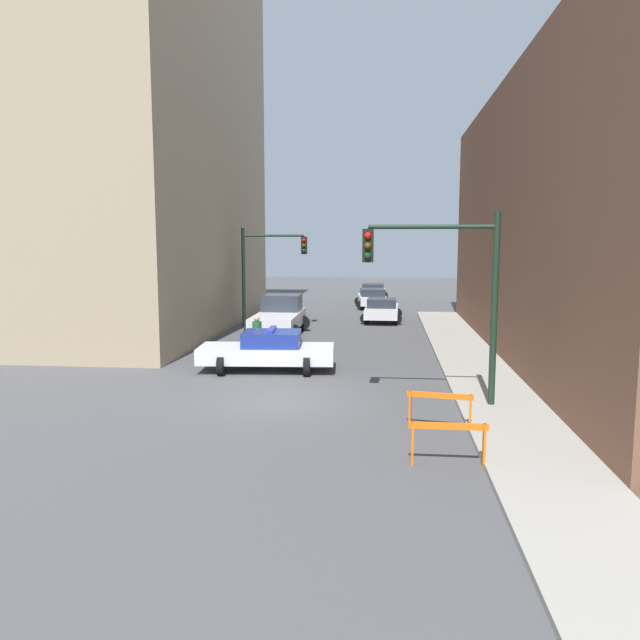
{
  "coord_description": "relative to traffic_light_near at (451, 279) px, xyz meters",
  "views": [
    {
      "loc": [
        2.97,
        -17.21,
        4.57
      ],
      "look_at": [
        0.38,
        7.58,
        1.37
      ],
      "focal_mm": 35.0,
      "sensor_mm": 36.0,
      "label": 1
    }
  ],
  "objects": [
    {
      "name": "ground_plane",
      "position": [
        -4.73,
        0.22,
        -3.53
      ],
      "size": [
        120.0,
        120.0,
        0.0
      ],
      "primitive_type": "plane",
      "color": "#4C4C4F"
    },
    {
      "name": "sidewalk_right",
      "position": [
        1.47,
        0.22,
        -3.47
      ],
      "size": [
        2.4,
        44.0,
        0.12
      ],
      "color": "#9E998E",
      "rests_on": "ground_plane"
    },
    {
      "name": "building_corner_left",
      "position": [
        -16.73,
        14.22,
        7.84
      ],
      "size": [
        14.0,
        20.0,
        22.73
      ],
      "color": "tan",
      "rests_on": "ground_plane"
    },
    {
      "name": "traffic_light_near",
      "position": [
        0.0,
        0.0,
        0.0
      ],
      "size": [
        3.64,
        0.35,
        5.2
      ],
      "color": "black",
      "rests_on": "sidewalk_right"
    },
    {
      "name": "traffic_light_far",
      "position": [
        -8.03,
        15.02,
        -0.13
      ],
      "size": [
        3.44,
        0.35,
        5.2
      ],
      "color": "black",
      "rests_on": "ground_plane"
    },
    {
      "name": "police_car",
      "position": [
        -5.82,
        4.25,
        -2.81
      ],
      "size": [
        4.82,
        2.58,
        1.52
      ],
      "rotation": [
        0.0,
        0.0,
        1.64
      ],
      "color": "white",
      "rests_on": "ground_plane"
    },
    {
      "name": "white_truck",
      "position": [
        -6.83,
        12.55,
        -2.62
      ],
      "size": [
        2.66,
        5.41,
        1.9
      ],
      "rotation": [
        0.0,
        0.0,
        0.01
      ],
      "color": "silver",
      "rests_on": "ground_plane"
    },
    {
      "name": "parked_car_near",
      "position": [
        -1.91,
        18.17,
        -2.86
      ],
      "size": [
        2.36,
        4.35,
        1.31
      ],
      "rotation": [
        0.0,
        0.0,
        -0.03
      ],
      "color": "silver",
      "rests_on": "ground_plane"
    },
    {
      "name": "parked_car_mid",
      "position": [
        -2.61,
        25.26,
        -2.86
      ],
      "size": [
        2.55,
        4.45,
        1.31
      ],
      "rotation": [
        0.0,
        0.0,
        0.1
      ],
      "color": "silver",
      "rests_on": "ground_plane"
    },
    {
      "name": "parked_car_far",
      "position": [
        -2.65,
        30.25,
        -2.86
      ],
      "size": [
        2.29,
        4.31,
        1.31
      ],
      "rotation": [
        0.0,
        0.0,
        0.01
      ],
      "color": "silver",
      "rests_on": "ground_plane"
    },
    {
      "name": "pedestrian_crossing",
      "position": [
        -6.68,
        6.54,
        -2.67
      ],
      "size": [
        0.47,
        0.47,
        1.66
      ],
      "rotation": [
        0.0,
        0.0,
        2.76
      ],
      "color": "#382D23",
      "rests_on": "ground_plane"
    },
    {
      "name": "barrier_front",
      "position": [
        -0.44,
        -4.56,
        -2.91
      ],
      "size": [
        1.6,
        0.16,
        0.9
      ],
      "rotation": [
        0.0,
        0.0,
        0.0
      ],
      "color": "orange",
      "rests_on": "ground_plane"
    },
    {
      "name": "barrier_mid",
      "position": [
        -0.39,
        -2.05,
        -2.91
      ],
      "size": [
        1.59,
        0.41,
        0.9
      ],
      "rotation": [
        0.0,
        0.0,
        -0.17
      ],
      "color": "orange",
      "rests_on": "ground_plane"
    }
  ]
}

